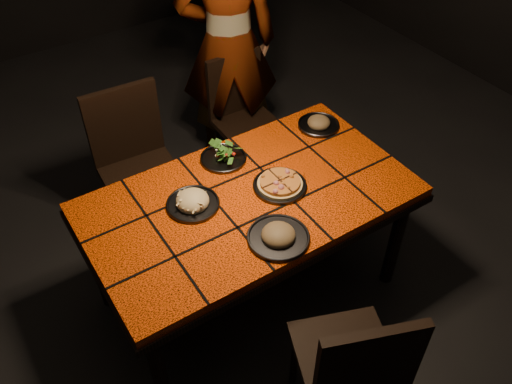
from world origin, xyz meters
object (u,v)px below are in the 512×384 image
dining_table (249,207)px  chair_far_left (135,157)px  plate_pizza (280,184)px  diner (228,44)px  plate_pasta (193,202)px  chair_far_right (242,110)px  chair_near (354,364)px

dining_table → chair_far_left: size_ratio=1.68×
chair_far_left → plate_pizza: size_ratio=3.55×
diner → chair_far_left: bearing=42.7°
chair_far_left → plate_pasta: chair_far_left is taller
chair_far_right → chair_far_left: bearing=-169.7°
dining_table → chair_far_right: (0.55, 0.96, -0.17)m
chair_far_right → diner: 0.44m
plate_pizza → diner: bearing=70.9°
chair_near → plate_pizza: size_ratio=3.41×
chair_near → plate_pizza: 0.92m
plate_pasta → plate_pizza: bearing=-15.7°
plate_pizza → plate_pasta: bearing=164.3°
chair_near → diner: size_ratio=0.52×
dining_table → chair_far_right: bearing=60.2°
plate_pizza → plate_pasta: 0.44m
dining_table → plate_pasta: (-0.26, 0.09, 0.10)m
chair_near → chair_far_right: bearing=-87.2°
dining_table → diner: bearing=63.6°
dining_table → plate_pasta: size_ratio=6.26×
chair_near → chair_far_left: size_ratio=0.96×
chair_near → chair_far_right: chair_near is taller
dining_table → diner: diner is taller
chair_far_right → dining_table: bearing=-118.7°
chair_near → plate_pasta: bearing=-57.3°
diner → plate_pizza: (-0.41, -1.17, -0.13)m
plate_pizza → plate_pasta: size_ratio=1.05×
dining_table → chair_far_right: 1.12m
diner → plate_pasta: bearing=73.8°
dining_table → chair_near: bearing=-93.7°
dining_table → plate_pizza: 0.19m
dining_table → plate_pasta: plate_pasta is taller
chair_far_left → diner: bearing=24.2°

